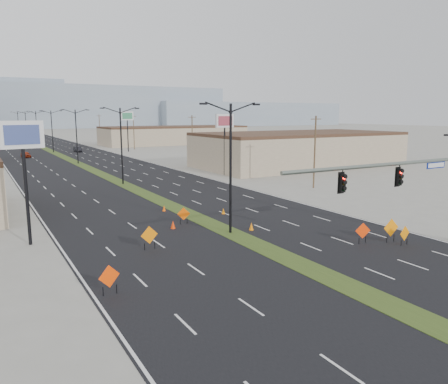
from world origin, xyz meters
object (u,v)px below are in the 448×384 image
construction_sign_0 (109,277)px  cone_1 (251,226)px  pole_sign_west (23,145)px  streetlight_2 (76,135)px  car_left (26,155)px  construction_sign_4 (405,234)px  streetlight_1 (121,143)px  construction_sign_5 (391,228)px  pole_sign_east_near (225,126)px  streetlight_0 (231,164)px  streetlight_3 (52,130)px  construction_sign_2 (184,214)px  cone_0 (173,225)px  streetlight_5 (26,125)px  cone_3 (164,208)px  cone_2 (223,211)px  streetlight_6 (18,123)px  streetlight_4 (37,127)px  construction_sign_1 (149,236)px  car_far (20,144)px  signal_mast (417,181)px  construction_sign_3 (363,231)px  pole_sign_east_far (127,119)px  car_mid (78,149)px

construction_sign_0 → cone_1: (13.37, 6.96, -0.63)m
pole_sign_west → streetlight_2: bearing=67.2°
car_left → construction_sign_4: (16.29, -82.59, 0.19)m
streetlight_1 → construction_sign_5: size_ratio=5.74×
construction_sign_4 → pole_sign_east_near: pole_sign_east_near is taller
streetlight_0 → streetlight_1: (0.00, 28.00, 0.00)m
streetlight_0 → streetlight_3: (0.00, 84.00, 0.00)m
construction_sign_2 → cone_0: bearing=-123.8°
streetlight_3 → streetlight_5: size_ratio=1.00×
cone_3 → streetlight_1: bearing=85.1°
construction_sign_4 → cone_2: (-6.24, 14.97, -0.55)m
streetlight_6 → cone_3: size_ratio=17.55×
construction_sign_2 → pole_sign_west: bearing=-158.6°
streetlight_2 → construction_sign_2: (-2.00, -51.62, -4.58)m
streetlight_0 → car_left: 74.10m
construction_sign_0 → streetlight_4: bearing=69.4°
streetlight_4 → pole_sign_east_near: (16.09, -83.30, 2.08)m
construction_sign_1 → construction_sign_2: (5.01, 5.25, -0.14)m
car_far → signal_mast: bearing=-83.0°
pole_sign_east_near → streetlight_0: bearing=-120.4°
construction_sign_5 → pole_sign_west: pole_sign_west is taller
streetlight_6 → construction_sign_2: size_ratio=6.93×
signal_mast → pole_sign_east_near: (7.53, 38.70, 2.70)m
streetlight_3 → car_left: size_ratio=2.68×
signal_mast → streetlight_6: (-8.56, 178.00, 0.63)m
streetlight_5 → construction_sign_3: (6.82, -147.18, -4.53)m
streetlight_1 → pole_sign_west: bearing=-120.8°
streetlight_0 → cone_1: (1.87, -0.16, -5.10)m
streetlight_1 → streetlight_6: bearing=90.0°
streetlight_3 → streetlight_6: 84.00m
streetlight_4 → car_far: (-5.16, -3.94, -4.65)m
streetlight_1 → construction_sign_5: bearing=-76.2°
construction_sign_5 → cone_0: bearing=144.4°
streetlight_4 → pole_sign_east_far: (16.51, -34.83, 2.62)m
cone_3 → car_mid: bearing=84.5°
construction_sign_0 → cone_1: construction_sign_0 is taller
streetlight_3 → pole_sign_east_far: streetlight_3 is taller
cone_0 → pole_sign_east_near: pole_sign_east_near is taller
streetlight_6 → cone_3: 158.23m
car_far → construction_sign_1: 108.95m
streetlight_6 → construction_sign_4: size_ratio=7.06×
streetlight_2 → construction_sign_5: bearing=-82.1°
signal_mast → streetlight_3: 94.39m
signal_mast → pole_sign_east_far: pole_sign_east_far is taller
construction_sign_0 → cone_0: bearing=37.4°
pole_sign_east_far → construction_sign_2: bearing=-108.6°
cone_1 → pole_sign_west: bearing=163.6°
construction_sign_3 → car_left: bearing=120.1°
car_mid → car_far: bearing=113.2°
cone_1 → cone_2: cone_1 is taller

